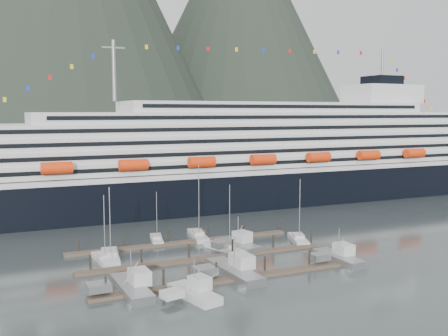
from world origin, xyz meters
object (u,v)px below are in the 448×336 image
at_px(sailboat_d, 226,248).
at_px(sailboat_g, 198,236).
at_px(sailboat_b, 110,257).
at_px(trawler_e, 238,245).
at_px(trawler_c, 233,270).
at_px(trawler_d, 338,257).
at_px(sailboat_h, 298,240).
at_px(cruise_ship, 248,163).
at_px(trawler_a, 130,287).
at_px(sailboat_e, 157,240).
at_px(trawler_b, 194,292).
at_px(sailboat_a, 104,260).

relative_size(sailboat_d, sailboat_g, 0.82).
xyz_separation_m(sailboat_b, trawler_e, (24.93, -2.92, 0.48)).
bearing_deg(sailboat_d, trawler_e, -110.90).
distance_m(trawler_c, trawler_d, 21.03).
bearing_deg(sailboat_g, trawler_e, -153.23).
bearing_deg(sailboat_h, cruise_ship, 5.01).
distance_m(sailboat_g, trawler_a, 35.88).
bearing_deg(sailboat_d, sailboat_g, -15.15).
height_order(sailboat_g, trawler_d, sailboat_g).
distance_m(sailboat_e, trawler_a, 31.66).
bearing_deg(sailboat_d, trawler_a, 103.58).
distance_m(sailboat_b, sailboat_g, 22.90).
bearing_deg(cruise_ship, sailboat_h, -104.23).
height_order(sailboat_h, trawler_c, sailboat_h).
distance_m(sailboat_h, trawler_b, 39.41).
bearing_deg(cruise_ship, trawler_c, -118.76).
bearing_deg(trawler_b, cruise_ship, -45.73).
distance_m(cruise_ship, trawler_a, 83.29).
relative_size(sailboat_b, trawler_d, 1.23).
bearing_deg(trawler_e, sailboat_h, -103.20).
bearing_deg(sailboat_e, sailboat_a, 140.68).
bearing_deg(trawler_b, sailboat_d, -47.85).
bearing_deg(sailboat_a, trawler_a, 177.48).
bearing_deg(sailboat_a, sailboat_e, -55.04).
height_order(trawler_a, trawler_c, trawler_c).
distance_m(sailboat_e, trawler_d, 38.39).
height_order(cruise_ship, sailboat_e, cruise_ship).
distance_m(sailboat_a, sailboat_g, 24.58).
bearing_deg(trawler_a, sailboat_e, -25.47).
relative_size(sailboat_b, trawler_e, 1.23).
bearing_deg(trawler_a, trawler_b, -128.90).
height_order(sailboat_a, sailboat_h, sailboat_h).
bearing_deg(sailboat_e, cruise_ship, -36.40).
bearing_deg(trawler_e, sailboat_e, 32.44).
relative_size(sailboat_g, trawler_c, 1.13).
height_order(sailboat_b, sailboat_e, sailboat_b).
bearing_deg(trawler_e, trawler_a, 108.57).
relative_size(trawler_c, trawler_e, 1.27).
relative_size(sailboat_h, trawler_e, 1.20).
distance_m(sailboat_b, trawler_c, 24.78).
bearing_deg(trawler_a, sailboat_d, -56.47).
relative_size(sailboat_e, trawler_b, 1.06).
bearing_deg(trawler_a, trawler_e, -59.21).
distance_m(cruise_ship, sailboat_d, 56.86).
xyz_separation_m(sailboat_a, sailboat_h, (40.66, -1.84, 0.01)).
bearing_deg(trawler_e, sailboat_b, 69.71).
height_order(sailboat_g, sailboat_h, sailboat_g).
bearing_deg(trawler_b, trawler_c, -67.35).
xyz_separation_m(sailboat_a, sailboat_b, (1.40, 0.98, 0.02)).
bearing_deg(trawler_e, trawler_b, 127.68).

